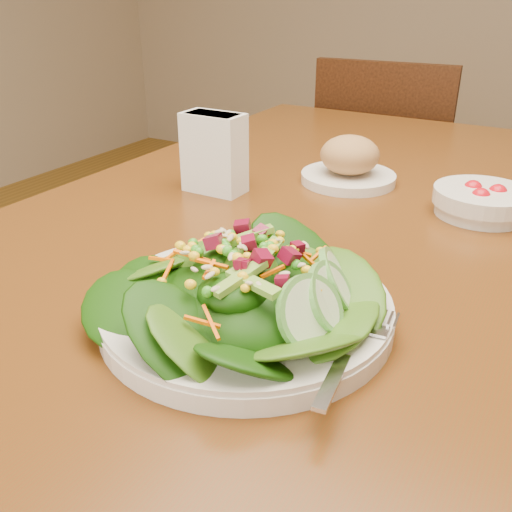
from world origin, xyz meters
name	(u,v)px	position (x,y,z in m)	size (l,w,h in m)	color
dining_table	(328,267)	(0.00, 0.00, 0.65)	(0.90, 1.40, 0.75)	#5A280C
chair_far	(384,194)	(-0.18, 0.89, 0.46)	(0.43, 0.43, 0.88)	#3F1B09
salad_plate	(255,294)	(0.06, -0.34, 0.78)	(0.31, 0.30, 0.09)	silver
bread_plate	(349,164)	(-0.03, 0.13, 0.78)	(0.16, 0.16, 0.08)	silver
tomato_bowl	(482,201)	(0.21, 0.09, 0.77)	(0.15, 0.15, 0.05)	silver
napkin_holder	(214,151)	(-0.20, -0.02, 0.82)	(0.10, 0.06, 0.13)	white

